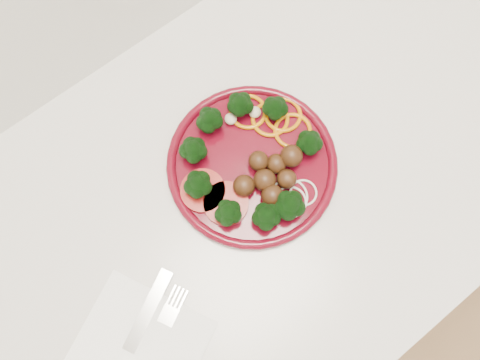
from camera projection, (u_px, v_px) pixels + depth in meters
counter at (213, 264)px, 1.09m from camera, size 2.40×0.60×0.90m
plate at (252, 164)px, 0.67m from camera, size 0.25×0.25×0.05m
napkin at (136, 352)px, 0.62m from camera, size 0.22×0.22×0.00m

